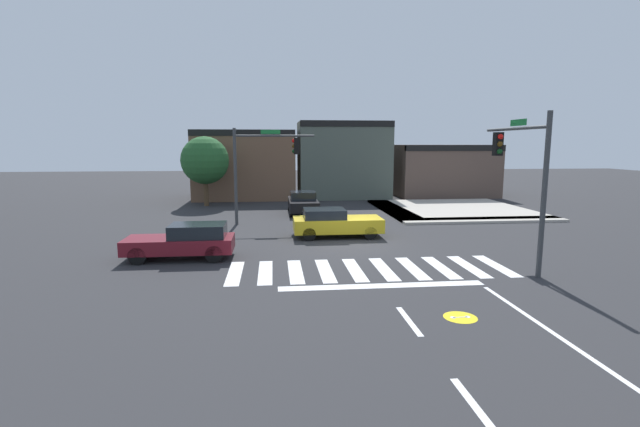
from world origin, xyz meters
name	(u,v)px	position (x,y,z in m)	size (l,w,h in m)	color
ground_plane	(349,243)	(0.00, 0.00, 0.00)	(120.00, 120.00, 0.00)	#2B2B2D
crosswalk_near	(369,269)	(0.00, -4.50, 0.00)	(10.34, 3.15, 0.01)	silver
lane_markings	(495,364)	(1.11, -12.02, 0.00)	(6.80, 20.25, 0.01)	white
bike_detector_marking	(460,317)	(1.44, -9.41, 0.00)	(0.90, 0.90, 0.01)	yellow
curb_corner_northeast	(448,210)	(8.49, 9.42, 0.07)	(10.00, 10.60, 0.15)	#B2AA9E
storefront_row	(338,165)	(2.20, 19.12, 2.80)	(25.87, 6.90, 6.46)	brown
traffic_signal_southeast	(522,164)	(5.67, -4.54, 3.87)	(0.32, 4.44, 5.70)	#383A3D
traffic_signal_northwest	(264,158)	(-4.02, 5.70, 3.78)	(4.60, 0.32, 5.49)	#383A3D
car_black	(303,202)	(-1.54, 9.46, 0.75)	(1.86, 4.25, 1.47)	black
car_yellow	(335,222)	(-0.47, 1.59, 0.72)	(4.38, 1.91, 1.41)	gold
car_maroon	(185,241)	(-7.08, -2.18, 0.73)	(4.26, 1.74, 1.42)	maroon
roadside_tree	(205,161)	(-8.50, 14.00, 3.38)	(3.53, 3.53, 5.17)	#4C3823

